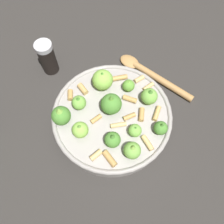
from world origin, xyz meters
TOP-DOWN VIEW (x-y plane):
  - ground_plane at (0.00, 0.00)m, footprint 2.40×2.40m
  - cooking_pan at (0.00, -0.00)m, footprint 0.25×0.25m
  - pepper_shaker at (0.13, -0.17)m, footprint 0.04×0.04m
  - wooden_spoon at (-0.11, -0.12)m, footprint 0.16×0.17m

SIDE VIEW (x-z plane):
  - ground_plane at x=0.00m, z-range 0.00..0.00m
  - wooden_spoon at x=-0.11m, z-range 0.00..0.02m
  - cooking_pan at x=0.00m, z-range -0.02..0.08m
  - pepper_shaker at x=0.13m, z-range 0.00..0.09m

